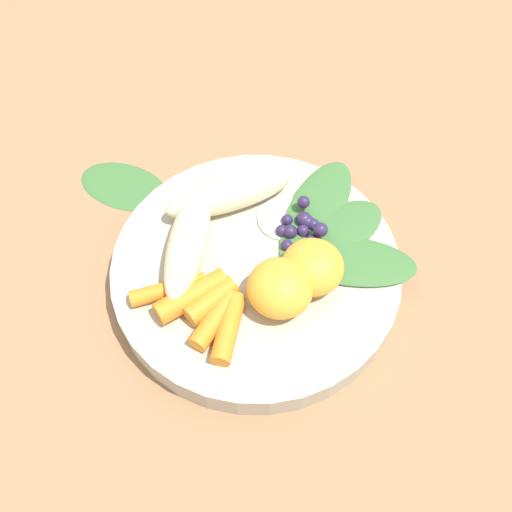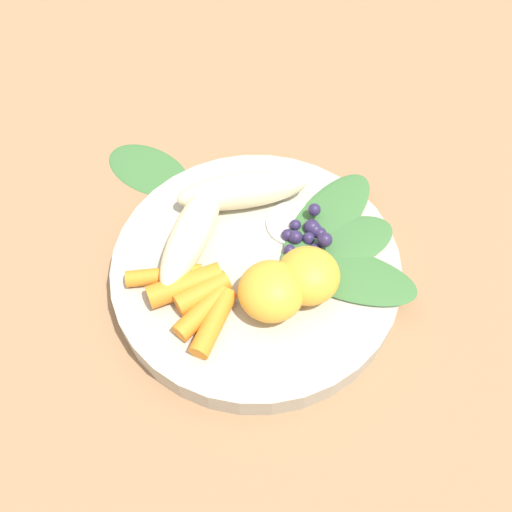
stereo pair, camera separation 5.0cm
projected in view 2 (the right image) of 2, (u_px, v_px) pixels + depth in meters
name	position (u px, v px, depth m)	size (l,w,h in m)	color
ground_plane	(256.00, 278.00, 0.53)	(2.40, 2.40, 0.00)	#99704C
bowl	(256.00, 271.00, 0.52)	(0.26, 0.26, 0.03)	#B2AD9E
banana_peeled_left	(192.00, 232.00, 0.51)	(0.12, 0.03, 0.03)	beige
banana_peeled_right	(242.00, 191.00, 0.53)	(0.12, 0.03, 0.03)	beige
orange_segment_near	(308.00, 276.00, 0.48)	(0.05, 0.05, 0.04)	#F4A833
orange_segment_far	(271.00, 291.00, 0.47)	(0.05, 0.05, 0.04)	#F4A833
carrot_front	(164.00, 276.00, 0.49)	(0.01, 0.01, 0.06)	orange
carrot_mid_left	(185.00, 285.00, 0.48)	(0.02, 0.02, 0.06)	orange
carrot_mid_right	(202.00, 293.00, 0.48)	(0.02, 0.02, 0.05)	orange
carrot_rear	(202.00, 312.00, 0.47)	(0.02, 0.02, 0.05)	orange
carrot_small	(213.00, 322.00, 0.47)	(0.02, 0.02, 0.06)	orange
blueberry_pile	(309.00, 235.00, 0.51)	(0.04, 0.05, 0.02)	#2D234C
coconut_shred_patch	(293.00, 224.00, 0.53)	(0.05, 0.05, 0.00)	white
kale_leaf_left	(348.00, 275.00, 0.50)	(0.12, 0.05, 0.01)	#3D7038
kale_leaf_right	(345.00, 243.00, 0.52)	(0.10, 0.05, 0.01)	#3D7038
kale_leaf_rear	(328.00, 216.00, 0.53)	(0.12, 0.05, 0.01)	#3D7038
kale_leaf_stray	(148.00, 168.00, 0.60)	(0.10, 0.06, 0.01)	#3D7038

